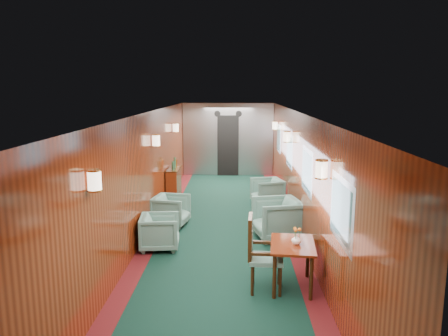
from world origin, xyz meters
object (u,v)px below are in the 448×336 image
(dining_table, at_px, (292,251))
(side_chair, at_px, (259,250))
(armchair_left_far, at_px, (171,210))
(armchair_right_near, at_px, (277,218))
(credenza, at_px, (174,184))
(armchair_right_far, at_px, (267,192))
(armchair_left_near, at_px, (160,232))

(dining_table, relative_size, side_chair, 0.86)
(armchair_left_far, bearing_deg, armchair_right_near, -98.25)
(side_chair, height_order, credenza, credenza)
(credenza, distance_m, armchair_left_far, 2.11)
(side_chair, relative_size, armchair_right_far, 1.53)
(dining_table, distance_m, armchair_left_near, 2.66)
(dining_table, height_order, credenza, credenza)
(armchair_right_far, bearing_deg, side_chair, -20.84)
(armchair_left_far, height_order, armchair_right_near, armchair_right_near)
(dining_table, relative_size, armchair_right_near, 1.11)
(credenza, relative_size, armchair_left_near, 1.63)
(credenza, xyz_separation_m, armchair_left_far, (0.23, -2.10, -0.11))
(armchair_right_near, bearing_deg, armchair_left_near, -85.91)
(armchair_left_near, xyz_separation_m, armchair_right_near, (2.17, 0.65, 0.07))
(armchair_right_near, bearing_deg, armchair_right_far, 167.80)
(side_chair, height_order, armchair_right_far, side_chair)
(dining_table, distance_m, armchair_left_far, 3.63)
(armchair_left_near, bearing_deg, armchair_left_far, -5.76)
(credenza, bearing_deg, armchair_left_near, -86.19)
(armchair_right_far, bearing_deg, armchair_left_far, -66.37)
(armchair_left_near, height_order, armchair_right_near, armchair_right_near)
(side_chair, bearing_deg, armchair_left_far, 123.42)
(armchair_left_near, bearing_deg, armchair_right_far, -40.23)
(armchair_left_far, bearing_deg, armchair_left_near, -169.36)
(dining_table, height_order, side_chair, side_chair)
(armchair_left_far, xyz_separation_m, armchair_right_far, (2.15, 1.74, 0.01))
(side_chair, xyz_separation_m, armchair_left_far, (-1.70, 2.98, -0.27))
(armchair_left_near, distance_m, armchair_right_far, 3.80)
(credenza, relative_size, armchair_right_near, 1.32)
(credenza, bearing_deg, armchair_left_far, -83.66)
(side_chair, xyz_separation_m, armchair_right_far, (0.45, 4.72, -0.27))
(dining_table, relative_size, armchair_left_far, 1.34)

